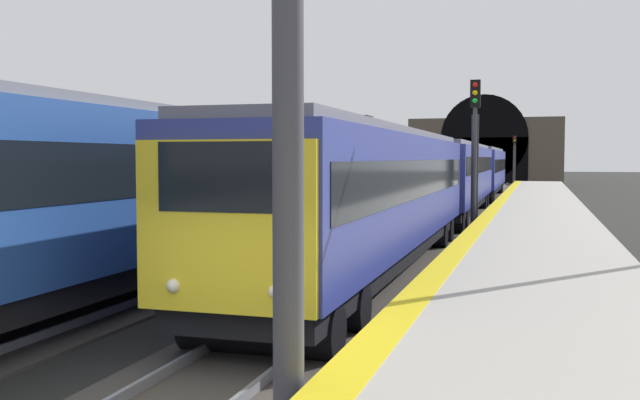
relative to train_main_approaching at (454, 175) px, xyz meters
name	(u,v)px	position (x,y,z in m)	size (l,w,h in m)	color
platform_right_edge_strip	(362,356)	(-29.91, -2.49, -1.07)	(112.00, 0.50, 0.01)	yellow
train_main_approaching	(454,175)	(0.00, 0.00, 0.00)	(56.07, 2.92, 3.81)	navy
train_adjacent_platform	(284,178)	(-13.25, 4.42, 0.20)	(37.98, 2.93, 5.08)	#264C99
railway_signal_mid	(475,144)	(-9.02, -1.79, 1.43)	(0.39, 0.38, 6.03)	#38383D
railway_signal_far	(514,157)	(37.31, -1.79, 0.94)	(0.39, 0.38, 5.32)	#38383D
tunnel_portal	(484,150)	(51.68, 2.21, 1.82)	(2.22, 18.40, 10.69)	#51473D
catenary_mast_far	(278,138)	(3.18, 10.79, 2.11)	(0.22, 1.75, 8.37)	#595B60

